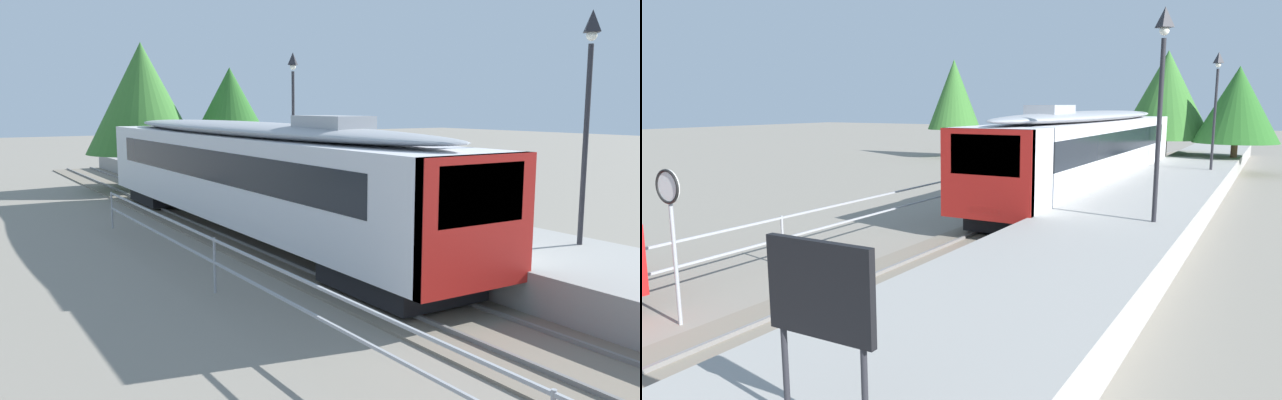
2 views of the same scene
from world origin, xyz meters
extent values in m
plane|color=gray|center=(-3.00, 22.00, 0.00)|extent=(160.00, 160.00, 0.00)
cube|color=slate|center=(0.00, 22.00, 0.03)|extent=(3.20, 60.00, 0.06)
cube|color=slate|center=(-0.72, 22.00, 0.10)|extent=(0.08, 60.00, 0.08)
cube|color=slate|center=(0.72, 22.00, 0.10)|extent=(0.08, 60.00, 0.08)
cube|color=silver|center=(0.00, 26.40, 1.96)|extent=(2.80, 20.22, 2.55)
cube|color=red|center=(0.00, 16.39, 1.96)|extent=(2.80, 0.24, 2.55)
cube|color=black|center=(0.00, 16.31, 2.53)|extent=(2.13, 0.08, 1.12)
cube|color=black|center=(0.00, 26.40, 2.37)|extent=(2.82, 16.98, 0.92)
ellipsoid|color=#9EA0A5|center=(0.00, 26.40, 3.42)|extent=(2.69, 19.41, 0.44)
cube|color=#9EA0A5|center=(0.00, 21.35, 3.70)|extent=(1.10, 2.20, 0.36)
cube|color=#EAE5C6|center=(0.00, 16.32, 0.97)|extent=(1.00, 0.10, 0.20)
cube|color=black|center=(0.00, 18.69, 0.42)|extent=(2.24, 3.20, 0.55)
cube|color=black|center=(0.00, 34.11, 0.42)|extent=(2.24, 3.20, 0.55)
cube|color=#999691|center=(3.25, 22.00, 0.45)|extent=(3.90, 60.00, 0.90)
cylinder|color=#232328|center=(4.36, 17.37, 3.20)|extent=(0.12, 0.12, 4.60)
pyramid|color=#232328|center=(4.36, 17.37, 6.00)|extent=(0.34, 0.34, 0.50)
sphere|color=silver|center=(4.36, 17.37, 5.68)|extent=(0.24, 0.24, 0.24)
cylinder|color=#232328|center=(4.36, 31.07, 3.20)|extent=(0.12, 0.12, 4.60)
pyramid|color=#232328|center=(4.36, 31.07, 6.00)|extent=(0.34, 0.34, 0.50)
sphere|color=silver|center=(4.36, 31.07, 5.68)|extent=(0.24, 0.24, 0.24)
cube|color=#9EA0A5|center=(-3.30, 12.00, 1.20)|extent=(0.05, 36.00, 0.05)
cylinder|color=#9EA0A5|center=(-3.30, 21.00, 0.62)|extent=(0.06, 0.06, 1.25)
cylinder|color=#9EA0A5|center=(-3.30, 30.00, 0.62)|extent=(0.06, 0.06, 1.25)
cylinder|color=brown|center=(0.74, 39.73, 0.90)|extent=(0.36, 0.36, 1.80)
cone|color=#38702D|center=(0.74, 39.73, 4.50)|extent=(5.51, 5.51, 5.39)
cylinder|color=brown|center=(4.83, 38.44, 0.87)|extent=(0.36, 0.36, 1.75)
cone|color=#286023|center=(4.83, 38.44, 3.90)|extent=(4.64, 4.64, 4.30)
camera|label=1|loc=(-8.60, 7.95, 4.11)|focal=36.25mm
camera|label=2|loc=(7.02, 2.36, 3.88)|focal=31.97mm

